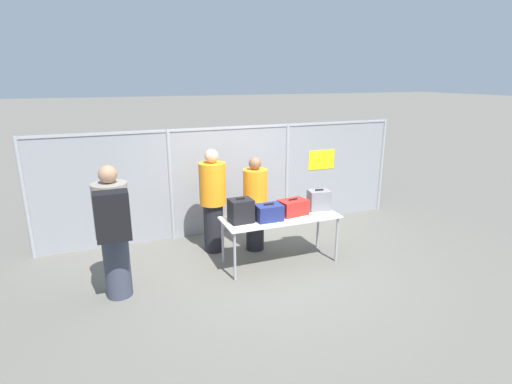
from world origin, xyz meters
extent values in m
plane|color=#605E56|center=(0.00, 0.00, 0.00)|extent=(120.00, 120.00, 0.00)
cylinder|color=#9EA0A5|center=(-3.49, 1.84, 1.02)|extent=(0.07, 0.07, 2.04)
cylinder|color=#9EA0A5|center=(-1.16, 1.84, 1.02)|extent=(0.07, 0.07, 2.04)
cylinder|color=#9EA0A5|center=(1.16, 1.84, 1.02)|extent=(0.07, 0.07, 2.04)
cylinder|color=#9EA0A5|center=(3.49, 1.84, 1.02)|extent=(0.07, 0.07, 2.04)
cube|color=gray|center=(0.00, 1.84, 1.02)|extent=(6.97, 0.01, 2.04)
cube|color=#9EA0A5|center=(0.00, 1.84, 2.01)|extent=(6.97, 0.04, 0.04)
cube|color=yellow|center=(1.95, 1.83, 1.26)|extent=(0.60, 0.01, 0.40)
cube|color=silver|center=(0.26, 0.18, 0.77)|extent=(1.86, 0.72, 0.02)
cylinder|color=#99999E|center=(-0.61, -0.12, 0.38)|extent=(0.04, 0.04, 0.76)
cylinder|color=#99999E|center=(1.13, -0.12, 0.38)|extent=(0.04, 0.04, 0.76)
cylinder|color=#99999E|center=(-0.61, 0.48, 0.38)|extent=(0.04, 0.04, 0.76)
cylinder|color=#99999E|center=(1.13, 0.48, 0.38)|extent=(0.04, 0.04, 0.76)
cube|color=black|center=(-0.40, 0.19, 0.97)|extent=(0.35, 0.30, 0.36)
cube|color=black|center=(-0.40, 0.19, 1.16)|extent=(0.14, 0.03, 0.02)
cube|color=navy|center=(0.02, 0.10, 0.91)|extent=(0.40, 0.29, 0.25)
cube|color=black|center=(0.02, 0.10, 1.05)|extent=(0.16, 0.02, 0.02)
cube|color=red|center=(0.48, 0.20, 0.91)|extent=(0.48, 0.36, 0.24)
cube|color=black|center=(0.48, 0.20, 1.04)|extent=(0.16, 0.05, 0.02)
cube|color=slate|center=(0.99, 0.27, 0.95)|extent=(0.38, 0.31, 0.33)
cube|color=black|center=(0.99, 0.27, 1.13)|extent=(0.14, 0.05, 0.02)
cylinder|color=#383D4C|center=(-2.23, 0.07, 0.44)|extent=(0.35, 0.35, 0.87)
cylinder|color=gray|center=(-2.23, 0.07, 1.24)|extent=(0.46, 0.46, 0.73)
sphere|color=#A57A5B|center=(-2.23, 0.07, 1.72)|extent=(0.24, 0.24, 0.24)
cube|color=black|center=(-2.23, -0.28, 1.27)|extent=(0.41, 0.25, 0.61)
cylinder|color=black|center=(0.08, 0.82, 0.39)|extent=(0.31, 0.31, 0.78)
cylinder|color=orange|center=(0.08, 0.82, 1.10)|extent=(0.41, 0.41, 0.65)
sphere|color=brown|center=(0.08, 0.82, 1.53)|extent=(0.21, 0.21, 0.21)
cylinder|color=black|center=(-0.61, 1.03, 0.42)|extent=(0.33, 0.33, 0.85)
cylinder|color=orange|center=(-0.61, 1.03, 1.20)|extent=(0.44, 0.44, 0.70)
sphere|color=tan|center=(-0.61, 1.03, 1.67)|extent=(0.23, 0.23, 0.23)
cube|color=#B2B2B7|center=(2.01, 4.21, 0.42)|extent=(2.69, 1.40, 0.51)
sphere|color=black|center=(1.54, 3.45, 0.31)|extent=(0.62, 0.62, 0.62)
sphere|color=black|center=(1.54, 4.97, 0.31)|extent=(0.62, 0.62, 0.62)
cylinder|color=#59595B|center=(0.19, 4.21, 0.22)|extent=(0.94, 0.06, 0.06)
camera|label=1|loc=(-2.28, -5.20, 2.91)|focal=28.00mm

